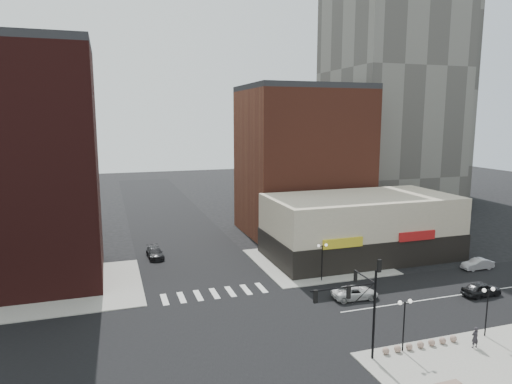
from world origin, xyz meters
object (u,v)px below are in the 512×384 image
street_lamp_se_a (405,312)px  silver_sedan (477,264)px  traffic_signal (361,297)px  pedestrian (475,337)px  street_lamp_ne (322,253)px  dark_sedan_north (155,253)px  street_lamp_se_b (488,299)px  white_suv (355,292)px  dark_sedan_east (481,289)px

street_lamp_se_a → silver_sedan: street_lamp_se_a is taller
traffic_signal → pedestrian: bearing=-8.8°
traffic_signal → street_lamp_ne: (4.76, 15.83, -1.67)m
street_lamp_se_a → dark_sedan_north: size_ratio=0.91×
street_lamp_se_a → dark_sedan_north: 34.43m
silver_sedan → pedestrian: pedestrian is taller
street_lamp_se_b → traffic_signal: bearing=179.2°
street_lamp_se_b → silver_sedan: (12.53, 13.88, -2.65)m
traffic_signal → dark_sedan_north: 32.91m
street_lamp_se_b → white_suv: 12.42m
street_lamp_se_b → dark_sedan_north: bearing=127.7°
street_lamp_ne → dark_sedan_north: 22.27m
silver_sedan → pedestrian: bearing=-42.8°
white_suv → dark_sedan_east: bearing=-100.7°
street_lamp_se_b → street_lamp_ne: size_ratio=1.00×
pedestrian → dark_sedan_east: bearing=-136.1°
white_suv → dark_sedan_north: size_ratio=1.02×
street_lamp_se_b → dark_sedan_east: (6.58, 7.17, -2.58)m
street_lamp_ne → traffic_signal: bearing=-106.7°
silver_sedan → dark_sedan_north: bearing=-113.2°
traffic_signal → dark_sedan_east: size_ratio=1.88×
street_lamp_se_a → white_suv: 11.04m
street_lamp_se_b → pedestrian: (-2.32, -1.30, -2.32)m
white_suv → street_lamp_se_a: bearing=173.6°
silver_sedan → dark_sedan_north: (-36.17, 16.68, 0.02)m
dark_sedan_east → dark_sedan_north: 38.22m
street_lamp_se_b → dark_sedan_east: street_lamp_se_b is taller
street_lamp_se_a → street_lamp_se_b: bearing=0.0°
dark_sedan_east → pedestrian: 12.29m
dark_sedan_north → pedestrian: bearing=-59.6°
dark_sedan_east → pedestrian: pedestrian is taller
street_lamp_se_b → dark_sedan_north: (-23.64, 30.56, -2.63)m
street_lamp_ne → street_lamp_se_b: bearing=-66.4°
street_lamp_se_a → silver_sedan: (20.53, 13.88, -2.65)m
street_lamp_se_a → street_lamp_ne: (1.00, 16.00, 0.00)m
traffic_signal → dark_sedan_north: (-11.88, 30.39, -4.30)m
traffic_signal → silver_sedan: bearing=29.4°
traffic_signal → dark_sedan_north: size_ratio=1.71×
dark_sedan_east → pedestrian: bearing=132.3°
dark_sedan_east → silver_sedan: 8.96m
white_suv → dark_sedan_north: dark_sedan_north is taller
street_lamp_se_a → street_lamp_se_b: size_ratio=1.00×
white_suv → silver_sedan: bearing=-75.6°
dark_sedan_east → silver_sedan: bearing=-42.9°
traffic_signal → street_lamp_se_a: bearing=-2.6°
dark_sedan_north → pedestrian: 38.34m
street_lamp_se_b → dark_sedan_north: 38.73m
street_lamp_se_a → dark_sedan_east: (14.58, 7.17, -2.58)m
street_lamp_se_a → silver_sedan: 24.92m
dark_sedan_north → traffic_signal: bearing=-72.0°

